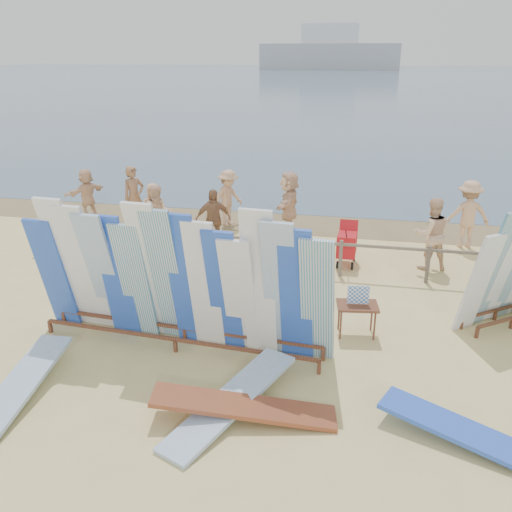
% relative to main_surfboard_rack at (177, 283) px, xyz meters
% --- Properties ---
extents(ground, '(160.00, 160.00, 0.00)m').
position_rel_main_surfboard_rack_xyz_m(ground, '(0.66, 0.94, -1.25)').
color(ground, '#DBC97E').
rests_on(ground, ground).
extents(ocean, '(320.00, 240.00, 0.02)m').
position_rel_main_surfboard_rack_xyz_m(ocean, '(0.66, 128.94, -1.25)').
color(ocean, '#405973').
rests_on(ocean, ground).
extents(wet_sand_strip, '(40.00, 2.60, 0.01)m').
position_rel_main_surfboard_rack_xyz_m(wet_sand_strip, '(0.66, 8.14, -1.25)').
color(wet_sand_strip, olive).
rests_on(wet_sand_strip, ground).
extents(distant_ship, '(45.00, 8.00, 14.00)m').
position_rel_main_surfboard_rack_xyz_m(distant_ship, '(-11.34, 180.94, 4.06)').
color(distant_ship, '#999EA3').
rests_on(distant_ship, ocean).
extents(fence, '(12.08, 0.08, 0.90)m').
position_rel_main_surfboard_rack_xyz_m(fence, '(0.66, 3.94, -0.61)').
color(fence, '#6C5F51').
rests_on(fence, ground).
extents(main_surfboard_rack, '(5.60, 1.18, 2.77)m').
position_rel_main_surfboard_rack_xyz_m(main_surfboard_rack, '(0.00, 0.00, 0.00)').
color(main_surfboard_rack, brown).
rests_on(main_surfboard_rack, ground).
extents(side_surfboard_rack, '(2.03, 1.70, 2.45)m').
position_rel_main_surfboard_rack_xyz_m(side_surfboard_rack, '(5.95, 2.08, -0.15)').
color(side_surfboard_rack, brown).
rests_on(side_surfboard_rack, ground).
extents(vendor_table, '(0.82, 0.63, 1.01)m').
position_rel_main_surfboard_rack_xyz_m(vendor_table, '(3.13, 1.08, -0.91)').
color(vendor_table, brown).
rests_on(vendor_table, ground).
extents(flat_board_c, '(2.74, 0.96, 0.41)m').
position_rel_main_surfboard_rack_xyz_m(flat_board_c, '(1.61, -1.82, -1.25)').
color(flat_board_c, brown).
rests_on(flat_board_c, ground).
extents(flat_board_a, '(0.69, 2.71, 0.43)m').
position_rel_main_surfboard_rack_xyz_m(flat_board_a, '(-1.88, -2.14, -1.25)').
color(flat_board_a, '#83A7D1').
rests_on(flat_board_a, ground).
extents(flat_board_d, '(2.70, 1.58, 0.31)m').
position_rel_main_surfboard_rack_xyz_m(flat_board_d, '(4.84, -1.79, -1.25)').
color(flat_board_d, blue).
rests_on(flat_board_d, ground).
extents(flat_board_b, '(1.62, 2.69, 0.35)m').
position_rel_main_surfboard_rack_xyz_m(flat_board_b, '(1.38, -1.68, -1.25)').
color(flat_board_b, '#83A7D1').
rests_on(flat_board_b, ground).
extents(beach_chair_left, '(0.56, 0.58, 0.87)m').
position_rel_main_surfboard_rack_xyz_m(beach_chair_left, '(0.58, 4.51, -0.99)').
color(beach_chair_left, '#B51319').
rests_on(beach_chair_left, ground).
extents(beach_chair_right, '(0.57, 0.59, 0.90)m').
position_rel_main_surfboard_rack_xyz_m(beach_chair_right, '(0.92, 4.70, -0.98)').
color(beach_chair_right, '#B51319').
rests_on(beach_chair_right, ground).
extents(stroller, '(0.58, 0.81, 1.09)m').
position_rel_main_surfboard_rack_xyz_m(stroller, '(2.77, 4.73, -0.81)').
color(stroller, '#B51319').
rests_on(stroller, ground).
extents(beachgoer_5, '(0.63, 1.77, 1.89)m').
position_rel_main_surfboard_rack_xyz_m(beachgoer_5, '(0.99, 6.82, -0.30)').
color(beachgoer_5, beige).
rests_on(beachgoer_5, ground).
extents(beachgoer_0, '(0.83, 0.66, 1.54)m').
position_rel_main_surfboard_rack_xyz_m(beachgoer_0, '(-2.86, 6.04, -0.48)').
color(beachgoer_0, tan).
rests_on(beachgoer_0, ground).
extents(beachgoer_2, '(0.88, 0.71, 1.64)m').
position_rel_main_surfboard_rack_xyz_m(beachgoer_2, '(-2.48, 5.44, -0.43)').
color(beachgoer_2, beige).
rests_on(beachgoer_2, ground).
extents(beachgoer_9, '(1.25, 0.64, 1.86)m').
position_rel_main_surfboard_rack_xyz_m(beachgoer_9, '(5.90, 6.76, -0.32)').
color(beachgoer_9, tan).
rests_on(beachgoer_9, ground).
extents(beachgoer_11, '(1.04, 1.56, 1.61)m').
position_rel_main_surfboard_rack_xyz_m(beachgoer_11, '(-5.61, 7.26, -0.44)').
color(beachgoer_11, beige).
rests_on(beachgoer_11, ground).
extents(beachgoer_4, '(1.06, 0.84, 1.67)m').
position_rel_main_surfboard_rack_xyz_m(beachgoer_4, '(-0.83, 5.18, -0.41)').
color(beachgoer_4, '#8C6042').
rests_on(beachgoer_4, ground).
extents(beachgoer_8, '(0.96, 0.67, 1.80)m').
position_rel_main_surfboard_rack_xyz_m(beachgoer_8, '(4.77, 4.87, -0.34)').
color(beachgoer_8, beige).
rests_on(beachgoer_8, ground).
extents(beachgoer_1, '(0.72, 0.77, 1.89)m').
position_rel_main_surfboard_rack_xyz_m(beachgoer_1, '(-3.71, 6.62, -0.30)').
color(beachgoer_1, '#8C6042').
rests_on(beachgoer_1, ground).
extents(beachgoer_3, '(0.94, 1.20, 1.72)m').
position_rel_main_surfboard_rack_xyz_m(beachgoer_3, '(-0.98, 7.43, -0.38)').
color(beachgoer_3, tan).
rests_on(beachgoer_3, ground).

